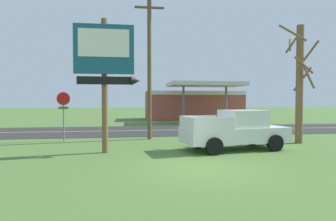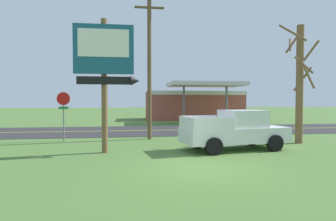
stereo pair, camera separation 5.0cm
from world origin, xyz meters
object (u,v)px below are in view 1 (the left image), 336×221
Objects in this scene: motel_sign at (106,63)px; utility_pole at (149,58)px; stop_sign at (63,107)px; gas_station at (193,104)px; bare_tree at (300,81)px; pickup_white_parked_on_lawn at (236,130)px.

utility_pole reaches higher than motel_sign.
stop_sign is 0.25× the size of gas_station.
utility_pole is (2.35, 4.53, 0.92)m from motel_sign.
bare_tree is at bearing -11.54° from stop_sign.
stop_sign is 10.15m from pickup_white_parked_on_lawn.
utility_pole is at bearing 1.42° from stop_sign.
bare_tree is (8.33, -2.89, -1.53)m from utility_pole.
stop_sign is at bearing -123.89° from gas_station.
motel_sign is 10.82m from bare_tree.
gas_station is (12.21, 18.18, -0.08)m from stop_sign.
motel_sign is at bearing -179.42° from pickup_white_parked_on_lawn.
gas_station is at bearing 93.54° from bare_tree.
motel_sign is 5.18m from utility_pole.
motel_sign is at bearing -171.26° from bare_tree.
utility_pole is 19.62m from gas_station.
utility_pole reaches higher than stop_sign.
bare_tree reaches higher than pickup_white_parked_on_lawn.
pickup_white_parked_on_lawn is at bearing -48.61° from utility_pole.
gas_station is at bearing 67.43° from motel_sign.
stop_sign is 0.54× the size of pickup_white_parked_on_lawn.
stop_sign is at bearing 154.55° from pickup_white_parked_on_lawn.
stop_sign is at bearing -178.58° from utility_pole.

